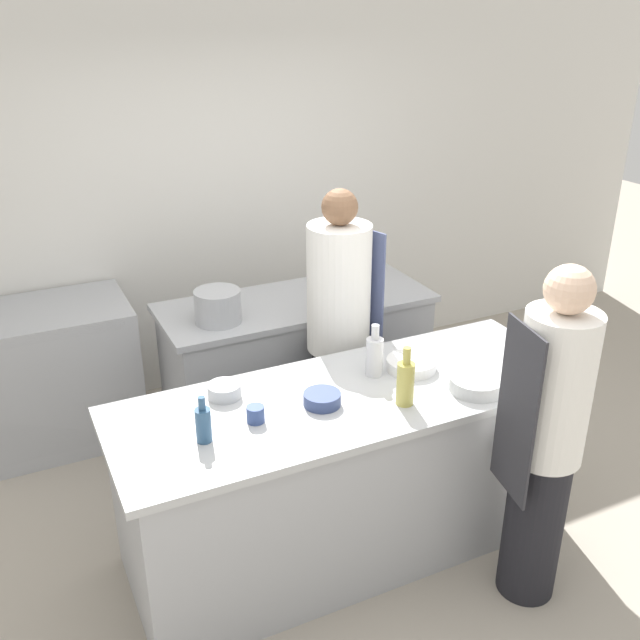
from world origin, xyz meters
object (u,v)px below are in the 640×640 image
object	(u,v)px
bottle_olive_oil	(374,355)
bottle_wine	(203,424)
cup	(256,414)
bowl_prep_small	(224,391)
bowl_wooden_salad	(476,384)
oven_range	(56,375)
bowl_mixing_large	(322,399)
stockpot	(218,306)
bowl_ceramic_blue	(411,364)
chef_at_stove	(339,336)
chef_at_prep_near	(545,441)
bottle_vinegar	(405,382)

from	to	relation	value
bottle_olive_oil	bottle_wine	world-z (taller)	bottle_olive_oil
bottle_olive_oil	cup	world-z (taller)	bottle_olive_oil
bowl_prep_small	bowl_wooden_salad	world-z (taller)	bowl_wooden_salad
oven_range	bottle_olive_oil	xyz separation A→B (m)	(1.42, -1.61, 0.57)
bottle_wine	bowl_mixing_large	bearing A→B (deg)	4.90
bottle_olive_oil	cup	size ratio (longest dim) A/B	3.39
bottle_olive_oil	stockpot	bearing A→B (deg)	117.51
cup	bowl_ceramic_blue	bearing A→B (deg)	7.70
oven_range	chef_at_stove	xyz separation A→B (m)	(1.51, -1.05, 0.42)
bottle_olive_oil	bowl_wooden_salad	world-z (taller)	bottle_olive_oil
chef_at_prep_near	bowl_mixing_large	world-z (taller)	chef_at_prep_near
chef_at_prep_near	cup	bearing A→B (deg)	72.71
bowl_ceramic_blue	chef_at_stove	bearing A→B (deg)	101.07
bottle_olive_oil	bottle_wine	size ratio (longest dim) A/B	1.27
bottle_olive_oil	chef_at_stove	bearing A→B (deg)	81.27
bottle_vinegar	chef_at_prep_near	bearing A→B (deg)	-46.03
bowl_ceramic_blue	chef_at_prep_near	bearing A→B (deg)	-72.34
chef_at_prep_near	bowl_wooden_salad	size ratio (longest dim) A/B	6.50
chef_at_stove	bottle_wine	world-z (taller)	chef_at_stove
bowl_prep_small	bowl_wooden_salad	xyz separation A→B (m)	(1.13, -0.47, 0.00)
bowl_mixing_large	bowl_wooden_salad	world-z (taller)	bowl_wooden_salad
bottle_vinegar	stockpot	size ratio (longest dim) A/B	1.08
bowl_ceramic_blue	stockpot	size ratio (longest dim) A/B	0.94
bottle_olive_oil	bottle_vinegar	bearing A→B (deg)	-92.20
bottle_vinegar	bowl_prep_small	bearing A→B (deg)	150.21
oven_range	bottle_olive_oil	distance (m)	2.22
oven_range	bowl_mixing_large	size ratio (longest dim) A/B	5.53
oven_range	bottle_olive_oil	world-z (taller)	bottle_olive_oil
chef_at_stove	cup	size ratio (longest dim) A/B	21.39
bowl_ceramic_blue	bowl_mixing_large	bearing A→B (deg)	-168.10
bowl_ceramic_blue	cup	bearing A→B (deg)	-172.30
chef_at_prep_near	chef_at_stove	bearing A→B (deg)	26.19
bottle_wine	bowl_ceramic_blue	bearing A→B (deg)	8.37
stockpot	bowl_mixing_large	bearing A→B (deg)	-82.99
chef_at_stove	bowl_prep_small	distance (m)	0.96
chef_at_prep_near	bottle_olive_oil	bearing A→B (deg)	40.82
bowl_mixing_large	bowl_wooden_salad	bearing A→B (deg)	-15.50
oven_range	bottle_wine	xyz separation A→B (m)	(0.46, -1.82, 0.55)
bowl_prep_small	chef_at_stove	bearing A→B (deg)	27.81
chef_at_prep_near	bowl_wooden_salad	bearing A→B (deg)	21.12
bowl_mixing_large	cup	distance (m)	0.34
cup	bowl_wooden_salad	bearing A→B (deg)	-10.67
bowl_mixing_large	stockpot	world-z (taller)	stockpot
chef_at_stove	bottle_vinegar	size ratio (longest dim) A/B	5.93
chef_at_stove	bowl_wooden_salad	distance (m)	0.97
chef_at_prep_near	stockpot	size ratio (longest dim) A/B	6.19
chef_at_stove	bowl_wooden_salad	world-z (taller)	chef_at_stove
stockpot	bottle_wine	bearing A→B (deg)	-111.06
chef_at_stove	bottle_olive_oil	world-z (taller)	chef_at_stove
bottle_olive_oil	bowl_prep_small	distance (m)	0.77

